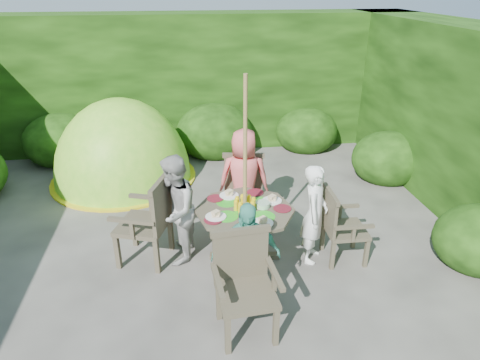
{
  "coord_description": "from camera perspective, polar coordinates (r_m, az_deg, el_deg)",
  "views": [
    {
      "loc": [
        0.02,
        -4.34,
        3.05
      ],
      "look_at": [
        0.66,
        0.27,
        0.85
      ],
      "focal_mm": 32.0,
      "sensor_mm": 36.0,
      "label": 1
    }
  ],
  "objects": [
    {
      "name": "ground",
      "position": [
        5.31,
        -6.79,
        -10.01
      ],
      "size": [
        60.0,
        60.0,
        0.0
      ],
      "primitive_type": "plane",
      "color": "#413E3A",
      "rests_on": "ground"
    },
    {
      "name": "dome_tent",
      "position": [
        7.46,
        -15.09,
        0.2
      ],
      "size": [
        2.47,
        2.47,
        2.71
      ],
      "rotation": [
        0.0,
        0.0,
        0.12
      ],
      "color": "#6DD128",
      "rests_on": "ground"
    },
    {
      "name": "child_front",
      "position": [
        4.25,
        0.79,
        -10.14
      ],
      "size": [
        0.69,
        0.29,
        1.17
      ],
      "primitive_type": "imported",
      "rotation": [
        0.0,
        0.0,
        -0.01
      ],
      "color": "#48A991",
      "rests_on": "ground"
    },
    {
      "name": "child_right",
      "position": [
        4.99,
        9.9,
        -4.51
      ],
      "size": [
        0.45,
        0.52,
        1.2
      ],
      "primitive_type": "imported",
      "rotation": [
        0.0,
        0.0,
        1.13
      ],
      "color": "white",
      "rests_on": "ground"
    },
    {
      "name": "hedge_enclosure",
      "position": [
        5.95,
        -7.8,
        7.45
      ],
      "size": [
        9.0,
        9.0,
        2.5
      ],
      "color": "black",
      "rests_on": "ground"
    },
    {
      "name": "garden_chair_back",
      "position": [
        5.93,
        0.48,
        -0.16
      ],
      "size": [
        0.63,
        0.58,
        0.94
      ],
      "rotation": [
        0.0,
        0.0,
        2.99
      ],
      "color": "#3B3426",
      "rests_on": "ground"
    },
    {
      "name": "garden_chair_left",
      "position": [
        5.03,
        -11.93,
        -5.16
      ],
      "size": [
        0.71,
        0.75,
        1.02
      ],
      "rotation": [
        0.0,
        0.0,
        -1.9
      ],
      "color": "#3B3426",
      "rests_on": "ground"
    },
    {
      "name": "patio_table",
      "position": [
        4.93,
        0.69,
        -4.96
      ],
      "size": [
        1.3,
        1.3,
        0.8
      ],
      "rotation": [
        0.0,
        0.0,
        -0.13
      ],
      "color": "#3B3426",
      "rests_on": "ground"
    },
    {
      "name": "child_back",
      "position": [
        5.59,
        0.53,
        0.15
      ],
      "size": [
        0.72,
        0.52,
        1.35
      ],
      "primitive_type": "imported",
      "rotation": [
        0.0,
        0.0,
        2.99
      ],
      "color": "#DC5C5B",
      "rests_on": "ground"
    },
    {
      "name": "parasol_pole",
      "position": [
        4.69,
        0.67,
        0.7
      ],
      "size": [
        0.05,
        0.05,
        2.2
      ],
      "primitive_type": "cylinder",
      "rotation": [
        0.0,
        0.0,
        -0.13
      ],
      "color": "olive",
      "rests_on": "ground"
    },
    {
      "name": "child_left",
      "position": [
        4.94,
        -8.69,
        -4.03
      ],
      "size": [
        0.59,
        0.71,
        1.31
      ],
      "primitive_type": "imported",
      "rotation": [
        0.0,
        0.0,
        -1.73
      ],
      "color": "#A5A3A0",
      "rests_on": "ground"
    },
    {
      "name": "garden_chair_right",
      "position": [
        5.12,
        13.16,
        -5.87
      ],
      "size": [
        0.48,
        0.53,
        0.86
      ],
      "rotation": [
        0.0,
        0.0,
        1.54
      ],
      "color": "#3B3426",
      "rests_on": "ground"
    },
    {
      "name": "garden_chair_front",
      "position": [
        4.06,
        0.59,
        -13.47
      ],
      "size": [
        0.61,
        0.56,
        0.95
      ],
      "rotation": [
        0.0,
        0.0,
        0.09
      ],
      "color": "#3B3426",
      "rests_on": "ground"
    }
  ]
}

